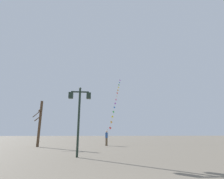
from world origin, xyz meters
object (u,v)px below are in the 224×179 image
at_px(twin_lantern_lamp_post, 79,107).
at_px(kite_flyer, 107,138).
at_px(bare_tree, 40,122).
at_px(kite_train, 116,101).

distance_m(twin_lantern_lamp_post, kite_flyer, 10.28).
distance_m(twin_lantern_lamp_post, bare_tree, 10.00).
xyz_separation_m(kite_train, bare_tree, (-9.86, -10.88, -4.70)).
height_order(kite_flyer, bare_tree, bare_tree).
height_order(kite_train, kite_flyer, kite_train).
xyz_separation_m(twin_lantern_lamp_post, kite_flyer, (2.50, 9.73, -2.14)).
xyz_separation_m(kite_train, kite_flyer, (-2.37, -9.80, -6.37)).
relative_size(kite_flyer, bare_tree, 0.34).
distance_m(twin_lantern_lamp_post, kite_train, 20.57).
distance_m(kite_train, bare_tree, 15.41).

